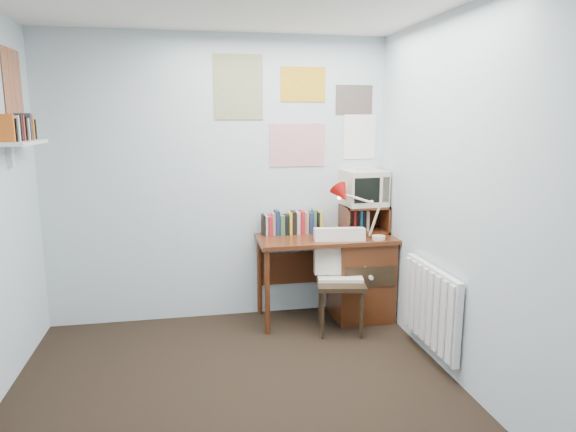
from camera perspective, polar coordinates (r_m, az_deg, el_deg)
name	(u,v)px	position (r m, az deg, el deg)	size (l,w,h in m)	color
ground	(243,422)	(3.31, -5.03, -21.84)	(3.50, 3.50, 0.00)	black
back_wall	(220,180)	(4.57, -7.61, 3.97)	(3.00, 0.02, 2.50)	silver
right_wall	(486,208)	(3.34, 21.14, 0.84)	(0.02, 3.50, 2.50)	silver
desk	(354,274)	(4.70, 7.36, -6.37)	(1.20, 0.55, 0.76)	#522612
desk_chair	(341,284)	(4.36, 5.87, -7.50)	(0.43, 0.41, 0.85)	black
desk_lamp	(379,215)	(4.45, 10.12, 0.09)	(0.30, 0.26, 0.43)	#A90D0B
tv_riser	(364,219)	(4.72, 8.44, -0.31)	(0.40, 0.30, 0.25)	#522612
crt_tv	(364,186)	(4.69, 8.41, 3.29)	(0.36, 0.33, 0.34)	beige
book_row	(295,222)	(4.63, 0.76, -0.62)	(0.60, 0.14, 0.22)	#522612
radiator	(431,306)	(3.99, 15.61, -9.63)	(0.09, 0.80, 0.60)	white
wall_shelf	(21,143)	(4.05, -27.51, 7.25)	(0.20, 0.62, 0.24)	white
posters_back	(298,111)	(4.63, 1.07, 11.59)	(1.20, 0.01, 0.90)	white
posters_left	(1,86)	(4.08, -29.28, 12.48)	(0.01, 0.70, 0.60)	white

